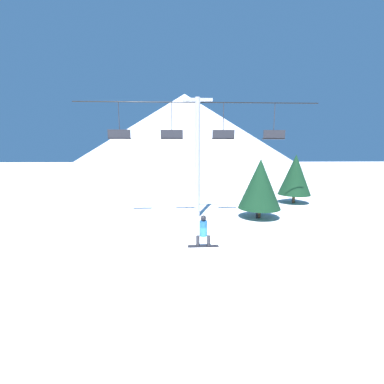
# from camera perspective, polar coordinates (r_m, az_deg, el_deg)

# --- Properties ---
(ground_plane) EXTENTS (220.00, 220.00, 0.00)m
(ground_plane) POSITION_cam_1_polar(r_m,az_deg,el_deg) (10.89, 5.53, -22.25)
(ground_plane) COLOR white
(mountain_ridge) EXTENTS (74.89, 74.89, 23.20)m
(mountain_ridge) POSITION_cam_1_polar(r_m,az_deg,el_deg) (85.94, -1.63, 13.35)
(mountain_ridge) COLOR silver
(mountain_ridge) RESTS_ON ground_plane
(snow_ramp) EXTENTS (3.15, 4.38, 1.64)m
(snow_ramp) POSITION_cam_1_polar(r_m,az_deg,el_deg) (9.79, 1.42, -20.52)
(snow_ramp) COLOR white
(snow_ramp) RESTS_ON ground_plane
(snowboarder) EXTENTS (1.32, 0.33, 1.36)m
(snowboarder) POSITION_cam_1_polar(r_m,az_deg,el_deg) (10.91, 2.53, -8.63)
(snowboarder) COLOR black
(snowboarder) RESTS_ON snow_ramp
(chairlift) EXTENTS (19.76, 0.44, 9.84)m
(chairlift) POSITION_cam_1_polar(r_m,az_deg,el_deg) (21.41, 1.24, 9.85)
(chairlift) COLOR #9E9EA3
(chairlift) RESTS_ON ground_plane
(pine_tree_near) EXTENTS (3.52, 3.52, 4.97)m
(pine_tree_near) POSITION_cam_1_polar(r_m,az_deg,el_deg) (22.00, 14.87, 1.76)
(pine_tree_near) COLOR #4C3823
(pine_tree_near) RESTS_ON ground_plane
(pine_tree_far) EXTENTS (3.38, 3.38, 5.21)m
(pine_tree_far) POSITION_cam_1_polar(r_m,az_deg,el_deg) (29.39, 21.94, 3.58)
(pine_tree_far) COLOR #4C3823
(pine_tree_far) RESTS_ON ground_plane
(distant_skier) EXTENTS (0.24, 0.24, 1.23)m
(distant_skier) POSITION_cam_1_polar(r_m,az_deg,el_deg) (22.20, 14.25, -4.00)
(distant_skier) COLOR black
(distant_skier) RESTS_ON ground_plane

